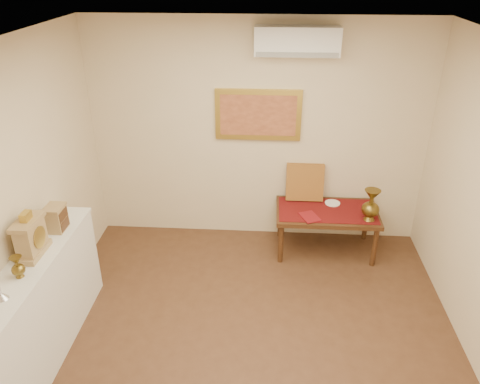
# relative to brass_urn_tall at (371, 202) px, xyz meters

# --- Properties ---
(floor) EXTENTS (4.50, 4.50, 0.00)m
(floor) POSITION_rel_brass_urn_tall_xyz_m (-1.30, -1.69, -0.79)
(floor) COLOR brown
(floor) RESTS_ON ground
(ceiling) EXTENTS (4.50, 4.50, 0.00)m
(ceiling) POSITION_rel_brass_urn_tall_xyz_m (-1.30, -1.69, 1.91)
(ceiling) COLOR white
(ceiling) RESTS_ON ground
(wall_back) EXTENTS (4.00, 0.02, 2.70)m
(wall_back) POSITION_rel_brass_urn_tall_xyz_m (-1.30, 0.56, 0.56)
(wall_back) COLOR beige
(wall_back) RESTS_ON ground
(brass_urn_small) EXTENTS (0.11, 0.11, 0.24)m
(brass_urn_small) POSITION_rel_brass_urn_tall_xyz_m (-3.11, -1.83, 0.31)
(brass_urn_small) COLOR brown
(brass_urn_small) RESTS_ON display_ledge
(table_cloth) EXTENTS (1.14, 0.59, 0.01)m
(table_cloth) POSITION_rel_brass_urn_tall_xyz_m (-0.45, 0.19, -0.23)
(table_cloth) COLOR maroon
(table_cloth) RESTS_ON low_table
(brass_urn_tall) EXTENTS (0.20, 0.20, 0.46)m
(brass_urn_tall) POSITION_rel_brass_urn_tall_xyz_m (0.00, 0.00, 0.00)
(brass_urn_tall) COLOR brown
(brass_urn_tall) RESTS_ON table_cloth
(plate) EXTENTS (0.18, 0.18, 0.01)m
(plate) POSITION_rel_brass_urn_tall_xyz_m (-0.37, 0.35, -0.22)
(plate) COLOR white
(plate) RESTS_ON table_cloth
(menu) EXTENTS (0.26, 0.30, 0.01)m
(menu) POSITION_rel_brass_urn_tall_xyz_m (-0.67, 0.00, -0.22)
(menu) COLOR maroon
(menu) RESTS_ON table_cloth
(cushion) EXTENTS (0.45, 0.19, 0.46)m
(cushion) POSITION_rel_brass_urn_tall_xyz_m (-0.72, 0.46, -0.00)
(cushion) COLOR maroon
(cushion) RESTS_ON table_cloth
(display_ledge) EXTENTS (0.37, 2.02, 0.98)m
(display_ledge) POSITION_rel_brass_urn_tall_xyz_m (-3.13, -1.69, -0.30)
(display_ledge) COLOR silver
(display_ledge) RESTS_ON floor
(mantel_clock) EXTENTS (0.17, 0.36, 0.41)m
(mantel_clock) POSITION_rel_brass_urn_tall_xyz_m (-3.14, -1.51, 0.37)
(mantel_clock) COLOR tan
(mantel_clock) RESTS_ON display_ledge
(wooden_chest) EXTENTS (0.16, 0.21, 0.24)m
(wooden_chest) POSITION_rel_brass_urn_tall_xyz_m (-3.10, -1.11, 0.32)
(wooden_chest) COLOR tan
(wooden_chest) RESTS_ON display_ledge
(low_table) EXTENTS (1.20, 0.70, 0.55)m
(low_table) POSITION_rel_brass_urn_tall_xyz_m (-0.45, 0.19, -0.30)
(low_table) COLOR #462815
(low_table) RESTS_ON floor
(painting) EXTENTS (1.00, 0.06, 0.60)m
(painting) POSITION_rel_brass_urn_tall_xyz_m (-1.30, 0.53, 0.81)
(painting) COLOR gold
(painting) RESTS_ON wall_back
(ac_unit) EXTENTS (0.90, 0.25, 0.30)m
(ac_unit) POSITION_rel_brass_urn_tall_xyz_m (-0.90, 0.43, 1.66)
(ac_unit) COLOR white
(ac_unit) RESTS_ON wall_back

